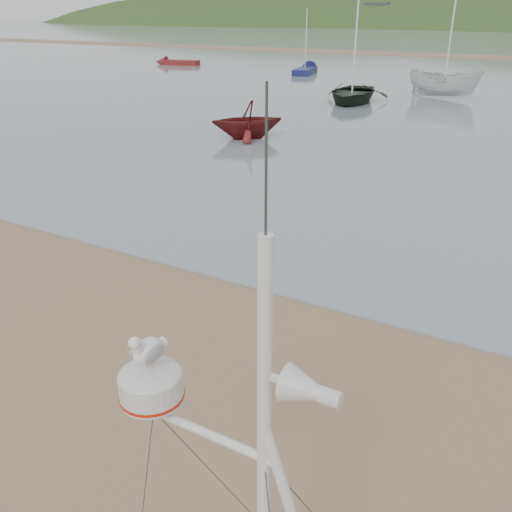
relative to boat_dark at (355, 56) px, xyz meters
The scene contains 6 objects.
ground 29.00m from the boat_dark, 75.74° to the right, with size 560.00×560.00×0.00m, color #7D6048.
boat_dark is the anchor object (origin of this frame).
boat_red 12.04m from the boat_dark, 91.18° to the right, with size 2.64×1.61×3.06m, color maroon.
boat_white 6.41m from the boat_dark, 46.82° to the left, with size 1.76×1.81×4.68m, color silver.
sailboat_blue_near 18.16m from the boat_dark, 123.51° to the left, with size 2.72×5.97×5.81m.
dinghy_red_far 29.76m from the boat_dark, 149.56° to the left, with size 5.03×2.12×1.19m.
Camera 1 is at (4.87, -4.33, 5.09)m, focal length 38.00 mm.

